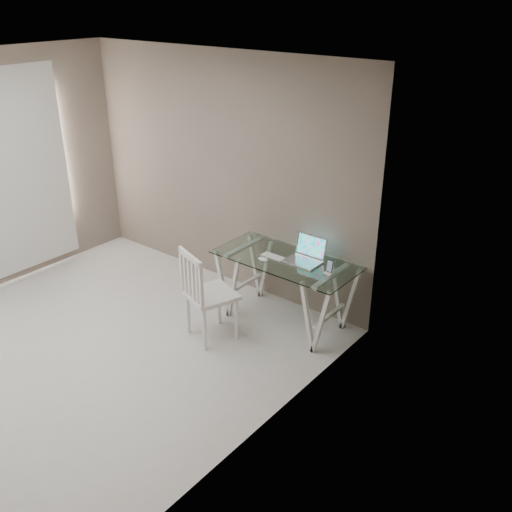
{
  "coord_description": "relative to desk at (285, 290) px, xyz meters",
  "views": [
    {
      "loc": [
        4.23,
        -2.46,
        3.28
      ],
      "look_at": [
        1.05,
        1.55,
        0.85
      ],
      "focal_mm": 40.0,
      "sensor_mm": 36.0,
      "label": 1
    }
  ],
  "objects": [
    {
      "name": "room",
      "position": [
        -1.26,
        -1.83,
        1.33
      ],
      "size": [
        4.5,
        4.52,
        2.71
      ],
      "color": "beige",
      "rests_on": "ground"
    },
    {
      "name": "laptop",
      "position": [
        0.18,
        0.11,
        0.42
      ],
      "size": [
        0.35,
        0.3,
        0.25
      ],
      "color": "#B3B4B8",
      "rests_on": "desk"
    },
    {
      "name": "desk",
      "position": [
        0.0,
        0.0,
        0.0
      ],
      "size": [
        1.5,
        0.7,
        0.75
      ],
      "color": "silver",
      "rests_on": "ground"
    },
    {
      "name": "mouse",
      "position": [
        -0.16,
        -0.17,
        0.38
      ],
      "size": [
        0.11,
        0.07,
        0.04
      ],
      "primitive_type": "ellipsoid",
      "color": "white",
      "rests_on": "desk"
    },
    {
      "name": "chair",
      "position": [
        -0.45,
        -0.76,
        0.16
      ],
      "size": [
        0.57,
        0.57,
        0.99
      ],
      "rotation": [
        0.0,
        0.0,
        -0.33
      ],
      "color": "white",
      "rests_on": "ground"
    },
    {
      "name": "phone_dock",
      "position": [
        0.52,
        0.0,
        0.4
      ],
      "size": [
        0.08,
        0.08,
        0.14
      ],
      "color": "white",
      "rests_on": "desk"
    },
    {
      "name": "keyboard",
      "position": [
        -0.14,
        -0.03,
        0.37
      ],
      "size": [
        0.27,
        0.11,
        0.01
      ],
      "primitive_type": "cube",
      "color": "silver",
      "rests_on": "desk"
    }
  ]
}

